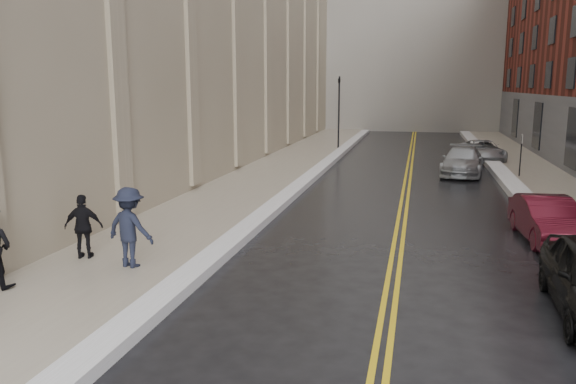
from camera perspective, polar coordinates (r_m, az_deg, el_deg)
The scene contains 14 objects.
ground at distance 10.93m, azimuth -3.98°, elevation -14.11°, with size 160.00×160.00×0.00m, color black.
sidewalk_left at distance 26.91m, azimuth -3.13°, elevation 1.12°, with size 4.00×64.00×0.15m, color gray.
sidewalk_right at distance 26.55m, azimuth 26.08°, elevation -0.11°, with size 3.00×64.00×0.15m, color gray.
lane_stripe_a at distance 25.88m, azimuth 11.66°, elevation 0.36°, with size 0.12×64.00×0.01m, color gold.
lane_stripe_b at distance 25.87m, azimuth 12.19°, elevation 0.33°, with size 0.12×64.00×0.01m, color gold.
snow_ridge_left at distance 26.36m, azimuth 1.67°, elevation 1.05°, with size 0.70×60.80×0.26m, color white.
snow_ridge_right at distance 26.18m, azimuth 22.15°, elevation 0.22°, with size 0.85×60.80×0.30m, color white.
traffic_signal at distance 39.88m, azimuth 5.19°, elevation 8.59°, with size 0.18×0.15×5.20m.
parking_sign_far at distance 30.04m, azimuth 22.59°, elevation 3.79°, with size 0.06×0.35×2.23m.
car_maroon at distance 18.43m, azimuth 24.86°, elevation -2.55°, with size 1.40×4.01×1.32m, color #470C18.
car_silver_near at distance 30.60m, azimuth 17.30°, elevation 3.02°, with size 1.99×4.90×1.42m, color #95989C.
car_silver_far at distance 36.50m, azimuth 19.16°, elevation 3.98°, with size 2.11×4.57×1.27m, color #A6A8AE.
pedestrian_b at distance 14.39m, azimuth -15.77°, elevation -3.47°, with size 1.29×0.74×2.00m, color black.
pedestrian_c at distance 15.50m, azimuth -20.04°, elevation -3.31°, with size 0.99×0.41×1.68m, color black.
Camera 1 is at (2.97, -9.46, 4.60)m, focal length 35.00 mm.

